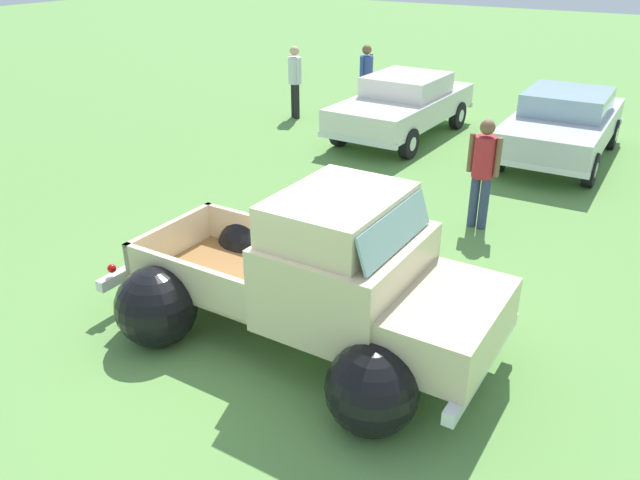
% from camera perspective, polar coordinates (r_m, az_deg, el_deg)
% --- Properties ---
extents(ground_plane, '(80.00, 80.00, 0.00)m').
position_cam_1_polar(ground_plane, '(7.62, -2.03, -8.55)').
color(ground_plane, '#609347').
extents(vintage_pickup_truck, '(4.64, 2.81, 1.96)m').
position_cam_1_polar(vintage_pickup_truck, '(7.04, 0.52, -4.40)').
color(vintage_pickup_truck, black).
rests_on(vintage_pickup_truck, ground).
extents(show_car_0, '(1.96, 4.42, 1.43)m').
position_cam_1_polar(show_car_0, '(15.20, 7.56, 12.18)').
color(show_car_0, black).
rests_on(show_car_0, ground).
extents(show_car_1, '(2.03, 4.41, 1.43)m').
position_cam_1_polar(show_car_1, '(14.37, 21.17, 9.90)').
color(show_car_1, black).
rests_on(show_car_1, ground).
extents(spectator_0, '(0.50, 0.47, 1.84)m').
position_cam_1_polar(spectator_0, '(16.70, -2.30, 14.56)').
color(spectator_0, black).
rests_on(spectator_0, ground).
extents(spectator_1, '(0.37, 0.54, 1.85)m').
position_cam_1_polar(spectator_1, '(16.84, 4.21, 14.64)').
color(spectator_1, gray).
rests_on(spectator_1, ground).
extents(spectator_2, '(0.53, 0.35, 1.79)m').
position_cam_1_polar(spectator_2, '(10.28, 14.58, 6.41)').
color(spectator_2, navy).
rests_on(spectator_2, ground).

